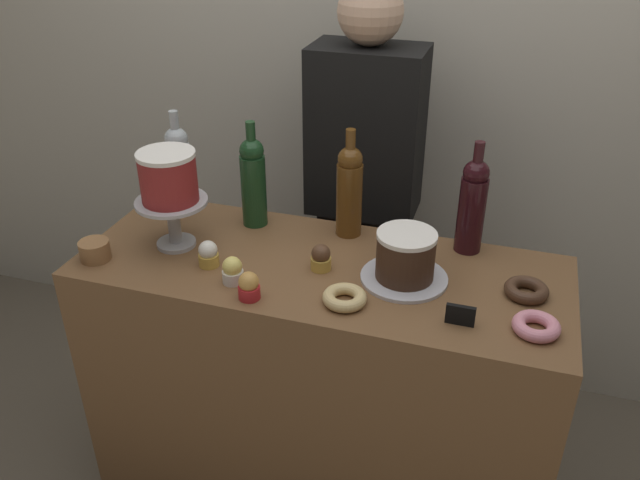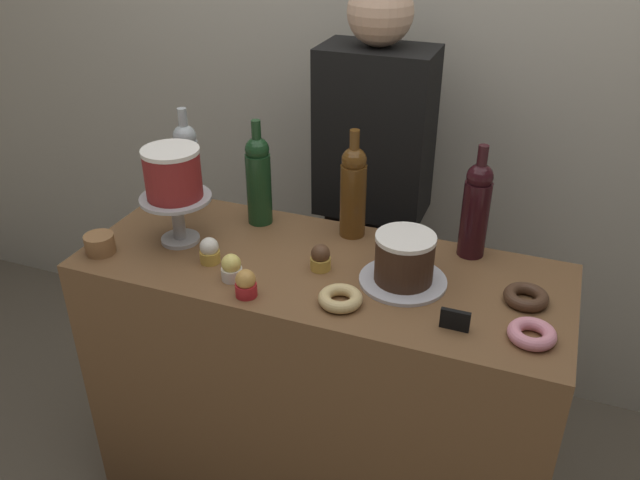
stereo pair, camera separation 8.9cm
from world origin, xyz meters
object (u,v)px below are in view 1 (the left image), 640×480
Objects in this scene: cupcake_vanilla at (208,254)px; donut_pink at (536,326)px; white_layer_cake at (168,177)px; cupcake_chocolate at (321,258)px; cake_stand_pedestal at (173,215)px; cookie_stack at (95,250)px; barista_figure at (363,210)px; cupcake_lemon at (233,271)px; donut_glazed at (345,298)px; cupcake_caramel at (249,286)px; wine_bottle_clear at (179,168)px; wine_bottle_green at (253,180)px; wine_bottle_dark_red at (472,204)px; donut_chocolate at (526,290)px; wine_bottle_amber at (349,189)px; chocolate_round_cake at (406,255)px; price_sign_chalkboard at (460,315)px.

cupcake_vanilla is 0.86m from donut_pink.
white_layer_cake is 0.47m from cupcake_chocolate.
cookie_stack is (-0.18, -0.14, -0.07)m from cake_stand_pedestal.
cookie_stack is at bearing -141.94° from white_layer_cake.
donut_pink is 0.87m from barista_figure.
cupcake_lemon is 0.66× the size of donut_glazed.
cupcake_caramel is 1.00× the size of cupcake_chocolate.
wine_bottle_clear is 1.14m from donut_pink.
cupcake_lemon reaches higher than cookie_stack.
cupcake_lemon is at bearing 1.18° from cookie_stack.
cupcake_vanilla is at bearing 146.25° from cupcake_caramel.
donut_pink is (0.46, 0.02, 0.00)m from donut_glazed.
barista_figure is at bearing 100.11° from donut_glazed.
wine_bottle_green is 0.20× the size of barista_figure.
cupcake_chocolate is 0.88× the size of cookie_stack.
white_layer_cake is 0.29m from cookie_stack.
wine_bottle_green reaches higher than cupcake_lemon.
wine_bottle_dark_red is 1.05m from cookie_stack.
white_layer_cake reaches higher than cookie_stack.
white_layer_cake is 0.99m from donut_chocolate.
donut_glazed is (0.09, -0.35, -0.13)m from wine_bottle_amber.
white_layer_cake is 2.16× the size of cupcake_chocolate.
wine_bottle_dark_red is (0.89, 0.02, 0.00)m from wine_bottle_clear.
cupcake_caramel and cupcake_chocolate have the same top height.
cupcake_vanilla is 1.00× the size of cupcake_chocolate.
chocolate_round_cake is 1.40× the size of donut_chocolate.
wine_bottle_clear reaches higher than cupcake_vanilla.
wine_bottle_clear is at bearing 165.79° from chocolate_round_cake.
wine_bottle_green is (0.25, -0.02, 0.00)m from wine_bottle_clear.
cupcake_vanilla is 0.05× the size of barista_figure.
donut_pink is 1.60× the size of price_sign_chalkboard.
cupcake_vanilla is (-0.66, -0.30, -0.11)m from wine_bottle_dark_red.
chocolate_round_cake is at bearing 52.06° from donut_glazed.
wine_bottle_clear is 2.91× the size of donut_pink.
wine_bottle_green reaches higher than cupcake_chocolate.
wine_bottle_green reaches higher than price_sign_chalkboard.
donut_chocolate is (0.83, 0.11, -0.02)m from cupcake_vanilla.
cupcake_lemon is (0.33, -0.34, -0.11)m from wine_bottle_clear.
cupcake_caramel reaches higher than donut_chocolate.
donut_pink is (1.00, -0.11, -0.08)m from cake_stand_pedestal.
donut_glazed is (0.54, -0.13, -0.20)m from white_layer_cake.
white_layer_cake reaches higher than cupcake_lemon.
cupcake_caramel reaches higher than cookie_stack.
wine_bottle_clear is at bearing 112.65° from white_layer_cake.
donut_glazed is (0.38, -0.33, -0.13)m from wine_bottle_green.
barista_figure reaches higher than white_layer_cake.
white_layer_cake reaches higher than cake_stand_pedestal.
cake_stand_pedestal is 0.84m from price_sign_chalkboard.
donut_pink is at bearing -79.52° from donut_chocolate.
white_layer_cake is 0.68m from chocolate_round_cake.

